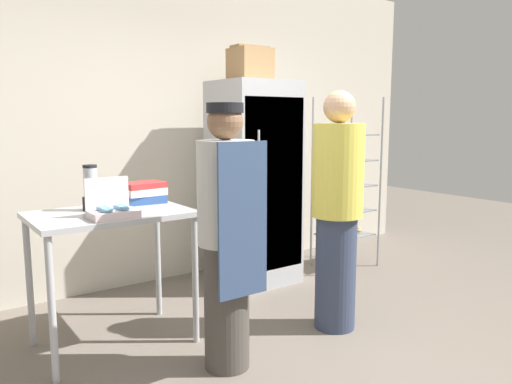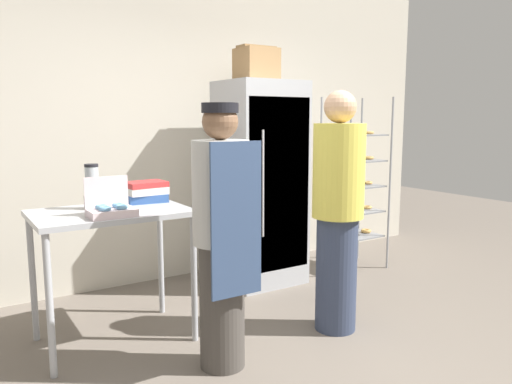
{
  "view_description": "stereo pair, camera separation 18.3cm",
  "coord_description": "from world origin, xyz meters",
  "px_view_note": "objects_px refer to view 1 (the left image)",
  "views": [
    {
      "loc": [
        -2.08,
        -2.15,
        1.56
      ],
      "look_at": [
        -0.02,
        0.73,
        1.03
      ],
      "focal_mm": 35.0,
      "sensor_mm": 36.0,
      "label": 1
    },
    {
      "loc": [
        -1.93,
        -2.26,
        1.56
      ],
      "look_at": [
        -0.02,
        0.73,
        1.03
      ],
      "focal_mm": 35.0,
      "sensor_mm": 36.0,
      "label": 2
    }
  ],
  "objects_px": {
    "donut_box": "(113,211)",
    "person_baker": "(227,234)",
    "person_customer": "(337,210)",
    "refrigerator": "(254,183)",
    "blender_pitcher": "(91,190)",
    "baking_rack": "(346,185)",
    "binder_stack": "(144,193)",
    "cardboard_storage_box": "(250,64)"
  },
  "relations": [
    {
      "from": "baking_rack",
      "to": "person_customer",
      "type": "bearing_deg",
      "value": -138.08
    },
    {
      "from": "cardboard_storage_box",
      "to": "blender_pitcher",
      "type": "bearing_deg",
      "value": -165.06
    },
    {
      "from": "person_baker",
      "to": "person_customer",
      "type": "xyz_separation_m",
      "value": [
        0.98,
        0.05,
        0.04
      ]
    },
    {
      "from": "refrigerator",
      "to": "cardboard_storage_box",
      "type": "distance_m",
      "value": 1.1
    },
    {
      "from": "baking_rack",
      "to": "cardboard_storage_box",
      "type": "relative_size",
      "value": 5.18
    },
    {
      "from": "person_customer",
      "to": "person_baker",
      "type": "bearing_deg",
      "value": -177.34
    },
    {
      "from": "blender_pitcher",
      "to": "person_customer",
      "type": "xyz_separation_m",
      "value": [
        1.52,
        -0.82,
        -0.18
      ]
    },
    {
      "from": "person_customer",
      "to": "binder_stack",
      "type": "bearing_deg",
      "value": 141.26
    },
    {
      "from": "refrigerator",
      "to": "person_customer",
      "type": "bearing_deg",
      "value": -96.43
    },
    {
      "from": "baking_rack",
      "to": "person_baker",
      "type": "distance_m",
      "value": 2.44
    },
    {
      "from": "donut_box",
      "to": "binder_stack",
      "type": "height_order",
      "value": "donut_box"
    },
    {
      "from": "donut_box",
      "to": "person_customer",
      "type": "height_order",
      "value": "person_customer"
    },
    {
      "from": "donut_box",
      "to": "person_customer",
      "type": "relative_size",
      "value": 0.17
    },
    {
      "from": "refrigerator",
      "to": "donut_box",
      "type": "bearing_deg",
      "value": -155.13
    },
    {
      "from": "binder_stack",
      "to": "donut_box",
      "type": "bearing_deg",
      "value": -132.97
    },
    {
      "from": "donut_box",
      "to": "person_baker",
      "type": "bearing_deg",
      "value": -45.62
    },
    {
      "from": "donut_box",
      "to": "person_customer",
      "type": "bearing_deg",
      "value": -17.83
    },
    {
      "from": "blender_pitcher",
      "to": "binder_stack",
      "type": "distance_m",
      "value": 0.42
    },
    {
      "from": "refrigerator",
      "to": "baking_rack",
      "type": "xyz_separation_m",
      "value": [
        1.06,
        -0.16,
        -0.08
      ]
    },
    {
      "from": "binder_stack",
      "to": "cardboard_storage_box",
      "type": "bearing_deg",
      "value": 16.64
    },
    {
      "from": "binder_stack",
      "to": "blender_pitcher",
      "type": "bearing_deg",
      "value": -170.27
    },
    {
      "from": "person_customer",
      "to": "refrigerator",
      "type": "bearing_deg",
      "value": 83.57
    },
    {
      "from": "binder_stack",
      "to": "cardboard_storage_box",
      "type": "xyz_separation_m",
      "value": [
        1.22,
        0.36,
        1.03
      ]
    },
    {
      "from": "donut_box",
      "to": "blender_pitcher",
      "type": "relative_size",
      "value": 0.93
    },
    {
      "from": "cardboard_storage_box",
      "to": "donut_box",
      "type": "bearing_deg",
      "value": -154.17
    },
    {
      "from": "baking_rack",
      "to": "person_customer",
      "type": "height_order",
      "value": "baking_rack"
    },
    {
      "from": "blender_pitcher",
      "to": "binder_stack",
      "type": "relative_size",
      "value": 1.01
    },
    {
      "from": "baking_rack",
      "to": "blender_pitcher",
      "type": "bearing_deg",
      "value": -174.69
    },
    {
      "from": "blender_pitcher",
      "to": "person_baker",
      "type": "bearing_deg",
      "value": -58.06
    },
    {
      "from": "baking_rack",
      "to": "binder_stack",
      "type": "height_order",
      "value": "baking_rack"
    },
    {
      "from": "baking_rack",
      "to": "person_baker",
      "type": "relative_size",
      "value": 1.07
    },
    {
      "from": "blender_pitcher",
      "to": "binder_stack",
      "type": "xyz_separation_m",
      "value": [
        0.41,
        0.07,
        -0.06
      ]
    },
    {
      "from": "baking_rack",
      "to": "binder_stack",
      "type": "xyz_separation_m",
      "value": [
        -2.31,
        -0.18,
        0.15
      ]
    },
    {
      "from": "refrigerator",
      "to": "person_baker",
      "type": "relative_size",
      "value": 1.15
    },
    {
      "from": "cardboard_storage_box",
      "to": "person_customer",
      "type": "distance_m",
      "value": 1.7
    },
    {
      "from": "person_baker",
      "to": "person_customer",
      "type": "height_order",
      "value": "person_customer"
    },
    {
      "from": "blender_pitcher",
      "to": "person_customer",
      "type": "distance_m",
      "value": 1.74
    },
    {
      "from": "baking_rack",
      "to": "cardboard_storage_box",
      "type": "height_order",
      "value": "cardboard_storage_box"
    },
    {
      "from": "refrigerator",
      "to": "binder_stack",
      "type": "relative_size",
      "value": 6.15
    },
    {
      "from": "baking_rack",
      "to": "person_customer",
      "type": "distance_m",
      "value": 1.61
    },
    {
      "from": "refrigerator",
      "to": "blender_pitcher",
      "type": "height_order",
      "value": "refrigerator"
    },
    {
      "from": "refrigerator",
      "to": "cardboard_storage_box",
      "type": "xyz_separation_m",
      "value": [
        -0.03,
        0.02,
        1.09
      ]
    }
  ]
}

